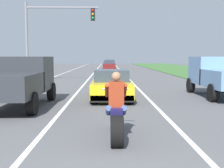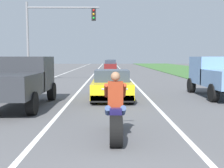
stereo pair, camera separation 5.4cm
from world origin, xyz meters
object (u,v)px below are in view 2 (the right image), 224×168
(pickup_truck_left_lane_dark_grey, at_px, (20,79))
(distant_car_further_ahead, at_px, (111,64))
(motorcycle_with_rider, at_px, (115,115))
(sports_car_yellow, at_px, (112,85))
(distant_car_far_ahead, at_px, (110,65))
(traffic_light_mast_near, at_px, (51,29))
(pickup_truck_right_shoulder_light_blue, at_px, (220,74))

(pickup_truck_left_lane_dark_grey, xyz_separation_m, distant_car_further_ahead, (3.88, 38.92, -0.33))
(pickup_truck_left_lane_dark_grey, distance_m, distant_car_further_ahead, 39.12)
(motorcycle_with_rider, distance_m, pickup_truck_left_lane_dark_grey, 5.79)
(sports_car_yellow, xyz_separation_m, distant_car_far_ahead, (0.08, 27.83, 0.14))
(motorcycle_with_rider, relative_size, distant_car_further_ahead, 0.55)
(traffic_light_mast_near, relative_size, distant_car_far_ahead, 1.50)
(pickup_truck_right_shoulder_light_blue, bearing_deg, traffic_light_mast_near, 142.20)
(traffic_light_mast_near, bearing_deg, pickup_truck_right_shoulder_light_blue, -37.80)
(traffic_light_mast_near, bearing_deg, sports_car_yellow, -61.17)
(motorcycle_with_rider, bearing_deg, pickup_truck_right_shoulder_light_blue, 53.71)
(sports_car_yellow, xyz_separation_m, traffic_light_mast_near, (-4.47, 8.12, 3.42))
(distant_car_further_ahead, bearing_deg, distant_car_far_ahead, -91.24)
(sports_car_yellow, bearing_deg, traffic_light_mast_near, 118.83)
(pickup_truck_left_lane_dark_grey, bearing_deg, sports_car_yellow, 31.03)
(pickup_truck_right_shoulder_light_blue, bearing_deg, distant_car_far_ahead, 100.84)
(motorcycle_with_rider, xyz_separation_m, pickup_truck_right_shoulder_light_blue, (5.28, 7.19, 0.51))
(pickup_truck_right_shoulder_light_blue, distance_m, traffic_light_mast_near, 12.71)
(traffic_light_mast_near, xyz_separation_m, distant_car_further_ahead, (4.74, 28.63, -3.28))
(pickup_truck_left_lane_dark_grey, bearing_deg, distant_car_further_ahead, 84.30)
(pickup_truck_right_shoulder_light_blue, relative_size, distant_car_further_ahead, 1.20)
(pickup_truck_left_lane_dark_grey, bearing_deg, pickup_truck_right_shoulder_light_blue, 16.93)
(sports_car_yellow, height_order, pickup_truck_right_shoulder_light_blue, pickup_truck_right_shoulder_light_blue)
(distant_car_far_ahead, height_order, distant_car_further_ahead, same)
(pickup_truck_right_shoulder_light_blue, distance_m, distant_car_further_ahead, 36.56)
(sports_car_yellow, relative_size, pickup_truck_left_lane_dark_grey, 0.90)
(motorcycle_with_rider, bearing_deg, distant_car_far_ahead, 89.90)
(sports_car_yellow, bearing_deg, motorcycle_with_rider, -89.85)
(sports_car_yellow, bearing_deg, distant_car_further_ahead, 89.58)
(pickup_truck_left_lane_dark_grey, bearing_deg, distant_car_far_ahead, 82.99)
(pickup_truck_right_shoulder_light_blue, bearing_deg, motorcycle_with_rider, -126.29)
(motorcycle_with_rider, xyz_separation_m, traffic_light_mast_near, (-4.48, 14.77, 3.46))
(motorcycle_with_rider, relative_size, pickup_truck_left_lane_dark_grey, 0.46)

